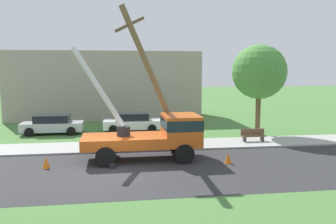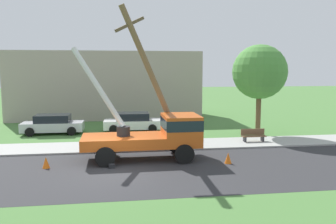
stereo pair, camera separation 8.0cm
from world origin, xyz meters
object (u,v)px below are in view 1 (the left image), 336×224
(parked_sedan_silver, at_px, (52,124))
(utility_truck, at_px, (157,133))
(traffic_cone_ahead, at_px, (228,158))
(traffic_cone_behind, at_px, (46,163))
(park_bench, at_px, (253,136))
(leaning_utility_pole, at_px, (153,80))
(roadside_tree_near, at_px, (259,72))
(parked_sedan_white, at_px, (132,122))

(parked_sedan_silver, bearing_deg, utility_truck, -50.26)
(traffic_cone_ahead, bearing_deg, utility_truck, 157.06)
(traffic_cone_behind, relative_size, parked_sedan_silver, 0.13)
(traffic_cone_ahead, height_order, parked_sedan_silver, parked_sedan_silver)
(traffic_cone_ahead, xyz_separation_m, park_bench, (3.16, 4.59, 0.18))
(leaning_utility_pole, height_order, roadside_tree_near, leaning_utility_pole)
(park_bench, bearing_deg, parked_sedan_white, 144.61)
(parked_sedan_silver, relative_size, parked_sedan_white, 0.99)
(park_bench, relative_size, roadside_tree_near, 0.25)
(traffic_cone_behind, bearing_deg, leaning_utility_pole, 22.12)
(parked_sedan_silver, bearing_deg, traffic_cone_behind, -82.08)
(parked_sedan_white, xyz_separation_m, roadside_tree_near, (9.01, -2.73, 3.84))
(parked_sedan_white, relative_size, roadside_tree_near, 0.68)
(leaning_utility_pole, height_order, parked_sedan_silver, leaning_utility_pole)
(leaning_utility_pole, xyz_separation_m, parked_sedan_white, (-0.89, 7.34, -3.48))
(utility_truck, distance_m, parked_sedan_silver, 10.74)
(parked_sedan_silver, height_order, parked_sedan_white, same)
(leaning_utility_pole, bearing_deg, parked_sedan_silver, 133.86)
(traffic_cone_ahead, relative_size, parked_sedan_white, 0.13)
(leaning_utility_pole, height_order, parked_sedan_white, leaning_utility_pole)
(traffic_cone_ahead, relative_size, park_bench, 0.35)
(utility_truck, relative_size, roadside_tree_near, 1.04)
(traffic_cone_behind, relative_size, park_bench, 0.35)
(parked_sedan_silver, bearing_deg, leaning_utility_pole, -46.14)
(roadside_tree_near, bearing_deg, traffic_cone_ahead, -122.18)
(traffic_cone_behind, height_order, roadside_tree_near, roadside_tree_near)
(traffic_cone_ahead, bearing_deg, park_bench, 55.44)
(traffic_cone_ahead, distance_m, park_bench, 5.58)
(traffic_cone_ahead, height_order, traffic_cone_behind, same)
(utility_truck, xyz_separation_m, leaning_utility_pole, (-0.06, 1.17, 2.79))
(traffic_cone_ahead, bearing_deg, parked_sedan_white, 113.94)
(roadside_tree_near, bearing_deg, leaning_utility_pole, -150.41)
(leaning_utility_pole, bearing_deg, park_bench, 16.13)
(park_bench, bearing_deg, roadside_tree_near, 62.22)
(utility_truck, bearing_deg, parked_sedan_white, 96.35)
(parked_sedan_silver, relative_size, roadside_tree_near, 0.68)
(parked_sedan_white, distance_m, roadside_tree_near, 10.17)
(utility_truck, height_order, traffic_cone_ahead, utility_truck)
(utility_truck, height_order, roadside_tree_near, roadside_tree_near)
(utility_truck, bearing_deg, parked_sedan_silver, 129.74)
(utility_truck, xyz_separation_m, roadside_tree_near, (8.06, 5.79, 3.15))
(parked_sedan_white, distance_m, park_bench, 9.33)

